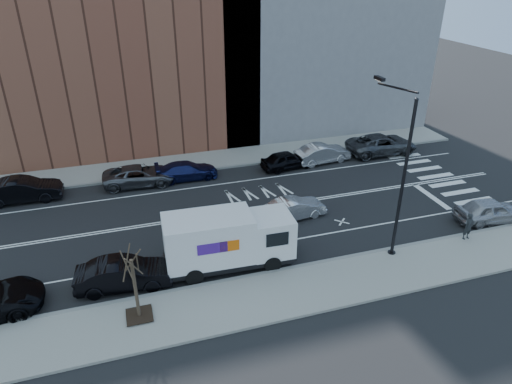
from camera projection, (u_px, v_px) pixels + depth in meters
ground at (237, 211)px, 30.20m from camera, size 120.00×120.00×0.00m
sidewalk_near at (284, 293)px, 22.70m from camera, size 44.00×3.60×0.15m
sidewalk_far at (209, 160)px, 37.63m from camera, size 44.00×3.60×0.15m
curb_near at (272, 272)px, 24.23m from camera, size 44.00×0.25×0.17m
curb_far at (214, 169)px, 36.10m from camera, size 44.00×0.25×0.17m
crosswalk at (441, 180)px, 34.45m from camera, size 3.00×14.00×0.01m
road_markings at (237, 211)px, 30.20m from camera, size 40.00×8.60×0.01m
bldg_brick at (86, 14)px, 36.28m from camera, size 26.00×10.00×22.00m
streetlight at (399, 170)px, 23.87m from camera, size 0.44×4.02×9.34m
street_tree at (136, 294)px, 20.55m from camera, size 1.20×1.20×3.75m
fedex_van at (228, 240)px, 24.15m from camera, size 7.05×2.72×3.18m
far_parked_b at (23, 190)px, 31.16m from camera, size 5.06×1.82×1.66m
far_parked_c at (139, 175)px, 33.46m from camera, size 5.34×2.68×1.45m
far_parked_d at (187, 171)px, 34.35m from camera, size 4.67×1.96×1.35m
far_parked_e at (287, 160)px, 36.05m from camera, size 4.37×2.17×1.43m
far_parked_f at (322, 153)px, 37.14m from camera, size 4.81×2.15×1.53m
far_parked_g at (382, 144)px, 38.77m from camera, size 6.06×2.90×1.67m
driving_sedan at (294, 208)px, 29.18m from camera, size 4.26×1.91×1.36m
near_parked_rear_a at (124, 274)px, 22.95m from camera, size 4.88×2.08×1.57m
near_parked_front at (491, 211)px, 28.74m from camera, size 4.67×2.32×1.53m
pedestrian at (469, 226)px, 26.64m from camera, size 0.65×0.47×1.67m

